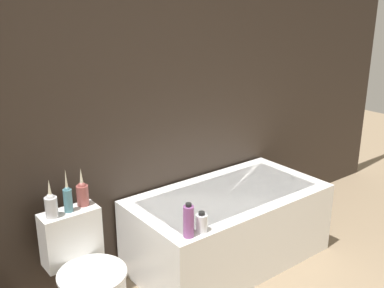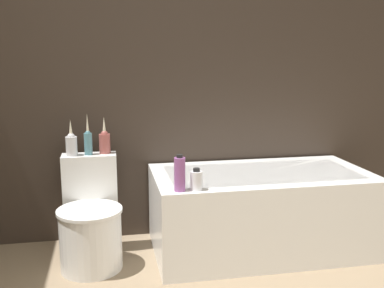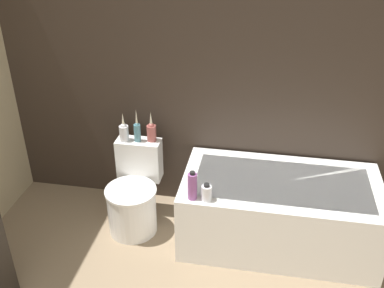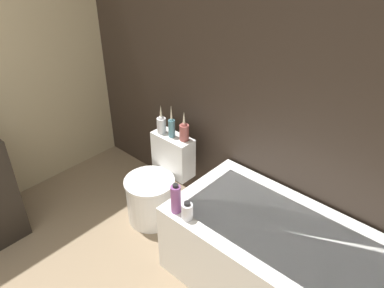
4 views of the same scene
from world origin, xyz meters
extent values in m
cube|color=#332821|center=(0.00, 2.34, 1.30)|extent=(6.40, 0.06, 2.60)
cube|color=white|center=(0.79, 1.89, 0.28)|extent=(1.50, 0.79, 0.56)
cube|color=#B7BCC6|center=(0.79, 1.89, 0.56)|extent=(1.30, 0.59, 0.01)
cylinder|color=white|center=(-0.39, 1.80, 0.19)|extent=(0.40, 0.40, 0.38)
cylinder|color=white|center=(-0.39, 1.80, 0.39)|extent=(0.41, 0.41, 0.02)
cube|color=white|center=(-0.39, 2.08, 0.52)|extent=(0.37, 0.16, 0.35)
cylinder|color=silver|center=(-0.50, 2.07, 0.76)|extent=(0.08, 0.08, 0.13)
sphere|color=silver|center=(-0.50, 2.07, 0.83)|extent=(0.05, 0.05, 0.05)
cone|color=beige|center=(-0.50, 2.07, 0.88)|extent=(0.03, 0.03, 0.12)
cylinder|color=teal|center=(-0.39, 2.08, 0.77)|extent=(0.05, 0.05, 0.15)
sphere|color=teal|center=(-0.39, 2.08, 0.85)|extent=(0.04, 0.04, 0.04)
cone|color=beige|center=(-0.39, 2.08, 0.91)|extent=(0.02, 0.02, 0.13)
cylinder|color=#994C47|center=(-0.28, 2.11, 0.76)|extent=(0.08, 0.08, 0.13)
sphere|color=#994C47|center=(-0.28, 2.11, 0.83)|extent=(0.05, 0.05, 0.05)
cone|color=beige|center=(-0.28, 2.11, 0.89)|extent=(0.03, 0.03, 0.12)
cylinder|color=#8C4C8C|center=(0.16, 1.57, 0.66)|extent=(0.07, 0.07, 0.20)
cylinder|color=black|center=(0.16, 1.57, 0.78)|extent=(0.04, 0.04, 0.02)
cylinder|color=silver|center=(0.26, 1.57, 0.62)|extent=(0.07, 0.07, 0.12)
cylinder|color=black|center=(0.26, 1.57, 0.69)|extent=(0.04, 0.04, 0.02)
camera|label=1|loc=(-1.32, -0.37, 1.97)|focal=42.00mm
camera|label=2|loc=(-0.26, -0.98, 1.36)|focal=42.00mm
camera|label=3|loc=(0.61, -0.99, 2.48)|focal=42.00mm
camera|label=4|loc=(1.49, 0.26, 2.26)|focal=35.00mm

